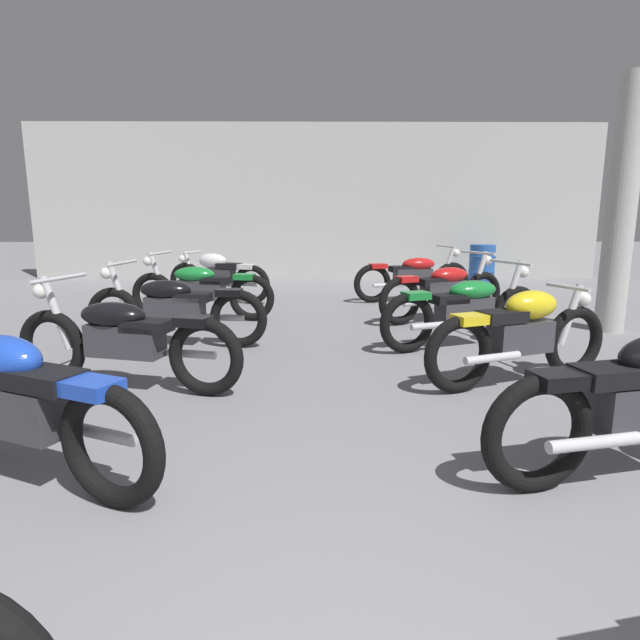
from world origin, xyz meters
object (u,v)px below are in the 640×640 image
object	(u,v)px
motorcycle_right_row_5	(414,276)
oil_drum	(482,264)
motorcycle_left_row_1	(20,405)
motorcycle_right_row_2	(521,334)
motorcycle_left_row_2	(124,338)
motorcycle_left_row_3	(174,307)
motorcycle_right_row_4	(444,289)
motorcycle_left_row_4	(201,288)
motorcycle_right_row_3	(466,308)
motorcycle_left_row_5	(218,276)
support_pillar	(621,207)

from	to	relation	value
motorcycle_right_row_5	oil_drum	size ratio (longest dim) A/B	2.51
motorcycle_left_row_1	motorcycle_right_row_2	size ratio (longest dim) A/B	0.98
motorcycle_left_row_2	motorcycle_right_row_2	distance (m)	3.48
motorcycle_left_row_3	motorcycle_right_row_4	xyz separation A→B (m)	(3.48, 1.46, 0.00)
motorcycle_left_row_4	motorcycle_right_row_5	world-z (taller)	same
oil_drum	motorcycle_left_row_3	bearing A→B (deg)	-132.87
motorcycle_right_row_3	oil_drum	xyz separation A→B (m)	(2.04, 5.91, -0.03)
motorcycle_left_row_5	motorcycle_right_row_3	world-z (taller)	motorcycle_right_row_3
motorcycle_right_row_2	motorcycle_right_row_5	world-z (taller)	motorcycle_right_row_5
motorcycle_left_row_1	motorcycle_left_row_5	world-z (taller)	same
motorcycle_right_row_3	motorcycle_left_row_1	bearing A→B (deg)	-137.26
motorcycle_left_row_1	motorcycle_left_row_3	world-z (taller)	motorcycle_left_row_3
support_pillar	motorcycle_left_row_4	bearing A→B (deg)	171.21
motorcycle_left_row_1	oil_drum	size ratio (longest dim) A/B	2.16
motorcycle_right_row_5	motorcycle_left_row_4	bearing A→B (deg)	-154.44
motorcycle_left_row_4	motorcycle_left_row_2	bearing A→B (deg)	-89.91
motorcycle_right_row_5	oil_drum	bearing A→B (deg)	52.03
motorcycle_left_row_2	motorcycle_left_row_5	distance (m)	4.75
support_pillar	motorcycle_left_row_5	distance (m)	6.18
motorcycle_left_row_5	motorcycle_right_row_3	bearing A→B (deg)	-43.80
motorcycle_left_row_4	motorcycle_left_row_5	size ratio (longest dim) A/B	1.14
support_pillar	motorcycle_right_row_5	bearing A→B (deg)	130.67
motorcycle_left_row_5	motorcycle_right_row_5	bearing A→B (deg)	0.71
support_pillar	motorcycle_right_row_3	xyz separation A→B (m)	(-2.15, -0.84, -1.15)
motorcycle_right_row_2	motorcycle_right_row_4	world-z (taller)	motorcycle_right_row_4
motorcycle_left_row_4	motorcycle_right_row_2	bearing A→B (deg)	-41.36
motorcycle_left_row_5	motorcycle_right_row_2	world-z (taller)	same
motorcycle_right_row_4	motorcycle_right_row_5	size ratio (longest dim) A/B	0.93
motorcycle_left_row_2	motorcycle_right_row_5	world-z (taller)	same
motorcycle_left_row_1	motorcycle_left_row_5	size ratio (longest dim) A/B	0.97
motorcycle_left_row_2	oil_drum	bearing A→B (deg)	53.74
motorcycle_left_row_4	motorcycle_right_row_4	world-z (taller)	same
motorcycle_left_row_1	motorcycle_left_row_3	bearing A→B (deg)	89.68
motorcycle_left_row_4	motorcycle_right_row_3	xyz separation A→B (m)	(3.38, -1.69, 0.00)
motorcycle_left_row_2	motorcycle_left_row_3	distance (m)	1.57
support_pillar	motorcycle_right_row_2	size ratio (longest dim) A/B	1.70
motorcycle_right_row_3	motorcycle_right_row_5	bearing A→B (deg)	89.70
support_pillar	motorcycle_left_row_3	xyz separation A→B (m)	(-5.50, -0.74, -1.15)
motorcycle_left_row_5	oil_drum	bearing A→B (deg)	25.75
support_pillar	motorcycle_left_row_5	bearing A→B (deg)	156.35
motorcycle_left_row_3	oil_drum	size ratio (longest dim) A/B	2.55
support_pillar	motorcycle_right_row_4	xyz separation A→B (m)	(-2.02, 0.72, -1.15)
motorcycle_left_row_3	oil_drum	bearing A→B (deg)	47.13
motorcycle_left_row_3	motorcycle_right_row_2	world-z (taller)	motorcycle_left_row_3
motorcycle_right_row_2	motorcycle_left_row_1	bearing A→B (deg)	-153.44
motorcycle_left_row_4	motorcycle_left_row_3	bearing A→B (deg)	-89.03
motorcycle_left_row_1	motorcycle_right_row_5	size ratio (longest dim) A/B	0.86
motorcycle_left_row_4	motorcycle_right_row_4	xyz separation A→B (m)	(3.51, -0.13, 0.00)
support_pillar	motorcycle_left_row_3	distance (m)	5.67
motorcycle_left_row_2	motorcycle_right_row_5	size ratio (longest dim) A/B	1.00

